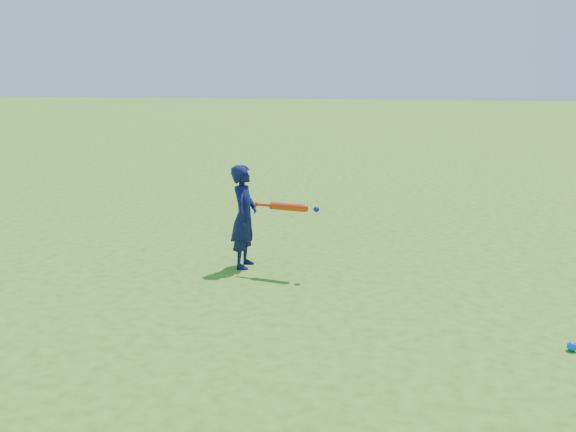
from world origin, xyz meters
name	(u,v)px	position (x,y,z in m)	size (l,w,h in m)	color
ground	(256,284)	(0.00, 0.00, 0.00)	(80.00, 80.00, 0.00)	#366C19
child	(244,217)	(-0.25, 0.55, 0.55)	(0.40, 0.26, 1.10)	#0E1041
ground_ball_blue	(572,346)	(2.69, -1.07, 0.04)	(0.08, 0.08, 0.08)	blue
bat_swing	(291,207)	(0.27, 0.40, 0.71)	(0.69, 0.19, 0.08)	red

